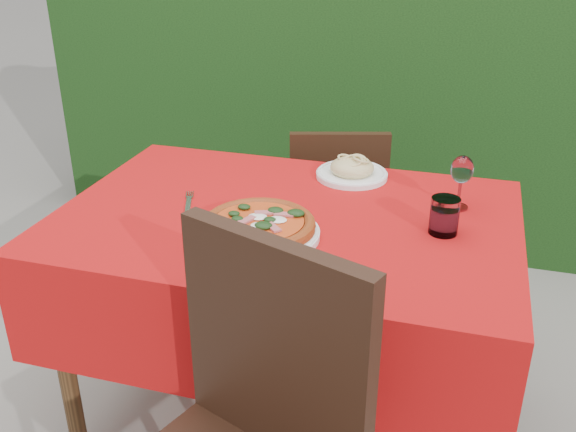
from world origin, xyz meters
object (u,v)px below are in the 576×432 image
(water_glass, at_px, (444,218))
(wine_glass, at_px, (462,172))
(fork, at_px, (188,207))
(pasta_plate, at_px, (352,170))
(pizza_plate, at_px, (259,227))
(chair_far, at_px, (336,210))

(water_glass, xyz_separation_m, wine_glass, (0.03, 0.17, 0.06))
(wine_glass, relative_size, fork, 0.79)
(pasta_plate, bearing_deg, fork, -137.85)
(pizza_plate, relative_size, fork, 1.59)
(pasta_plate, xyz_separation_m, wine_glass, (0.33, -0.14, 0.09))
(water_glass, bearing_deg, wine_glass, 80.29)
(wine_glass, bearing_deg, chair_far, 131.83)
(pasta_plate, bearing_deg, pizza_plate, -107.63)
(fork, bearing_deg, pizza_plate, -45.07)
(chair_far, distance_m, pizza_plate, 0.89)
(pasta_plate, distance_m, wine_glass, 0.37)
(wine_glass, xyz_separation_m, fork, (-0.73, -0.22, -0.11))
(wine_glass, bearing_deg, water_glass, -99.71)
(chair_far, distance_m, pasta_plate, 0.50)
(water_glass, xyz_separation_m, fork, (-0.70, -0.04, -0.04))
(pasta_plate, xyz_separation_m, water_glass, (0.30, -0.32, 0.02))
(chair_far, relative_size, wine_glass, 5.11)
(pizza_plate, relative_size, water_glass, 3.21)
(wine_glass, bearing_deg, pizza_plate, -145.86)
(pasta_plate, relative_size, fork, 1.13)
(pizza_plate, bearing_deg, wine_glass, 34.14)
(fork, bearing_deg, pasta_plate, 21.02)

